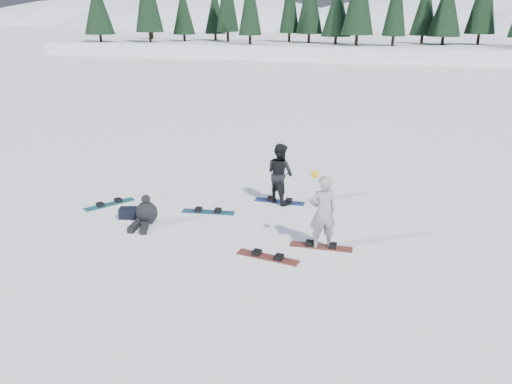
% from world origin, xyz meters
% --- Properties ---
extents(ground, '(420.00, 420.00, 0.00)m').
position_xyz_m(ground, '(0.00, 0.00, 0.00)').
color(ground, white).
rests_on(ground, ground).
extents(alpine_backdrop, '(412.50, 227.00, 53.20)m').
position_xyz_m(alpine_backdrop, '(-11.72, 189.16, -13.97)').
color(alpine_backdrop, white).
rests_on(alpine_backdrop, ground).
extents(snowboarder_woman, '(0.79, 0.70, 1.97)m').
position_xyz_m(snowboarder_woman, '(1.11, 0.14, 0.92)').
color(snowboarder_woman, '#A1A1A6').
rests_on(snowboarder_woman, ground).
extents(snowboarder_man, '(1.11, 1.05, 1.80)m').
position_xyz_m(snowboarder_man, '(-0.59, 2.79, 0.90)').
color(snowboarder_man, black).
rests_on(snowboarder_man, ground).
extents(seated_rider, '(0.69, 1.03, 0.82)m').
position_xyz_m(seated_rider, '(-3.58, 0.15, 0.32)').
color(seated_rider, black).
rests_on(seated_rider, ground).
extents(gear_bag, '(0.52, 0.41, 0.30)m').
position_xyz_m(gear_bag, '(-4.28, 0.40, 0.15)').
color(gear_bag, black).
rests_on(gear_bag, ground).
extents(snowboard_woman, '(1.51, 0.36, 0.03)m').
position_xyz_m(snowboard_woman, '(1.12, 0.14, 0.01)').
color(snowboard_woman, '#953820').
rests_on(snowboard_woman, ground).
extents(snowboard_man, '(1.50, 0.28, 0.03)m').
position_xyz_m(snowboard_man, '(-0.59, 2.79, 0.01)').
color(snowboard_man, navy).
rests_on(snowboard_man, ground).
extents(snowboard_loose_c, '(1.53, 0.50, 0.03)m').
position_xyz_m(snowboard_loose_c, '(-2.33, 1.42, 0.01)').
color(snowboard_loose_c, '#16567C').
rests_on(snowboard_loose_c, ground).
extents(snowboard_loose_a, '(1.07, 1.40, 0.03)m').
position_xyz_m(snowboard_loose_a, '(-5.34, 1.13, 0.01)').
color(snowboard_loose_a, '#156E78').
rests_on(snowboard_loose_a, ground).
extents(snowboard_loose_b, '(1.52, 0.49, 0.03)m').
position_xyz_m(snowboard_loose_b, '(0.03, -0.76, 0.01)').
color(snowboard_loose_b, maroon).
rests_on(snowboard_loose_b, ground).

